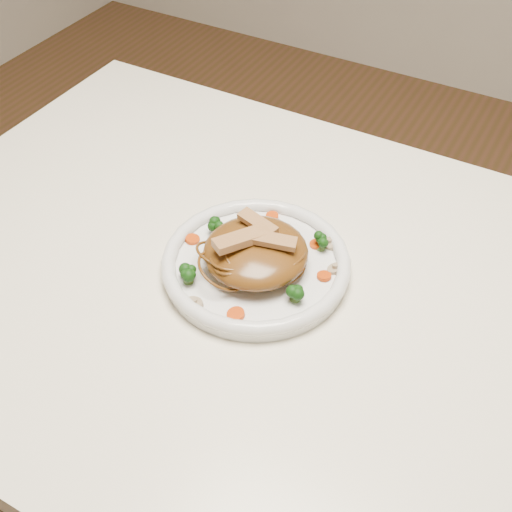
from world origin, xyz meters
The scene contains 19 objects.
table centered at (0.00, 0.00, 0.65)m, with size 1.20×0.80×0.75m.
plate centered at (-0.05, 0.01, 0.76)m, with size 0.25×0.25×0.02m, color white.
noodle_mound centered at (-0.05, 0.01, 0.79)m, with size 0.14×0.14×0.05m, color brown.
chicken_a centered at (-0.03, 0.01, 0.82)m, with size 0.06×0.02×0.01m, color tan.
chicken_b centered at (-0.06, 0.03, 0.82)m, with size 0.06×0.02×0.01m, color tan.
chicken_c centered at (-0.06, -0.01, 0.82)m, with size 0.08×0.02×0.01m, color tan.
broccoli_0 centered at (0.01, 0.08, 0.78)m, with size 0.03×0.03×0.03m, color #12430E, non-canonical shape.
broccoli_1 centered at (-0.13, 0.04, 0.78)m, with size 0.03×0.03×0.03m, color #12430E, non-canonical shape.
broccoli_2 centered at (-0.11, -0.06, 0.78)m, with size 0.03×0.03×0.03m, color #12430E, non-canonical shape.
broccoli_3 centered at (0.02, -0.02, 0.78)m, with size 0.02×0.02×0.03m, color #12430E, non-canonical shape.
carrot_0 centered at (0.00, 0.08, 0.77)m, with size 0.02×0.02×0.01m, color red.
carrot_1 centered at (-0.15, 0.01, 0.77)m, with size 0.02×0.02×0.01m, color red.
carrot_2 centered at (0.04, 0.03, 0.77)m, with size 0.02×0.02×0.01m, color red.
carrot_3 centered at (-0.08, 0.11, 0.77)m, with size 0.02×0.02×0.01m, color red.
carrot_4 centered at (-0.03, -0.08, 0.77)m, with size 0.02×0.02×0.01m, color red.
mushroom_0 centered at (-0.08, -0.09, 0.77)m, with size 0.03×0.03×0.01m, color tan.
mushroom_1 centered at (0.05, 0.05, 0.77)m, with size 0.02×0.02×0.01m, color tan.
mushroom_2 centered at (-0.14, 0.05, 0.77)m, with size 0.02×0.02×0.01m, color tan.
mushroom_3 centered at (0.02, 0.09, 0.77)m, with size 0.03×0.03×0.01m, color tan.
Camera 1 is at (0.26, -0.55, 1.39)m, focal length 46.48 mm.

